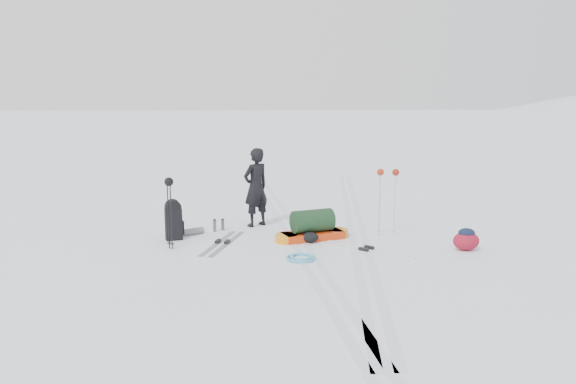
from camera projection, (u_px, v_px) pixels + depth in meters
name	position (u px, v px, depth m)	size (l,w,h in m)	color
ground	(300.00, 245.00, 10.32)	(200.00, 200.00, 0.00)	white
ski_tracks	(326.00, 232.00, 11.23)	(3.38, 17.97, 0.01)	silver
skier	(256.00, 187.00, 11.68)	(0.60, 0.39, 1.65)	black
pulk_sled	(312.00, 228.00, 10.68)	(1.56, 0.89, 0.57)	red
expedition_rucksack	(176.00, 221.00, 10.68)	(0.72, 0.68, 0.78)	black
ski_poles_black	(169.00, 191.00, 9.87)	(0.16, 0.16, 1.29)	black
ski_poles_silver	(388.00, 180.00, 10.76)	(0.42, 0.19, 1.33)	#B1B4B8
touring_skis_grey	(223.00, 243.00, 10.40)	(0.78, 1.81, 0.07)	gray
touring_skis_white	(366.00, 250.00, 9.93)	(1.46, 1.48, 0.07)	silver
rope_coil	(301.00, 257.00, 9.40)	(0.54, 0.54, 0.06)	#51A5C4
small_daypack	(466.00, 240.00, 9.93)	(0.52, 0.42, 0.40)	maroon
thermos_pair	(219.00, 225.00, 11.35)	(0.23, 0.19, 0.26)	#5C5E64
stuff_sack	(310.00, 237.00, 10.45)	(0.37, 0.31, 0.20)	black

